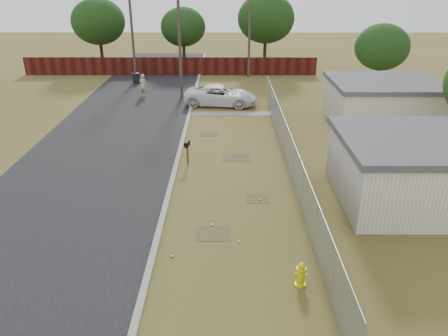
{
  "coord_description": "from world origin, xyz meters",
  "views": [
    {
      "loc": [
        -0.28,
        -20.05,
        9.71
      ],
      "look_at": [
        -0.36,
        -0.9,
        1.1
      ],
      "focal_mm": 35.0,
      "sensor_mm": 36.0,
      "label": 1
    }
  ],
  "objects_px": {
    "fire_hydrant": "(301,275)",
    "mailbox": "(187,146)",
    "pickup_truck": "(221,95)",
    "trash_bin": "(136,78)",
    "pedestrian": "(143,85)"
  },
  "relations": [
    {
      "from": "mailbox",
      "to": "fire_hydrant",
      "type": "bearing_deg",
      "value": -65.74
    },
    {
      "from": "trash_bin",
      "to": "mailbox",
      "type": "bearing_deg",
      "value": -71.4
    },
    {
      "from": "fire_hydrant",
      "to": "pickup_truck",
      "type": "height_order",
      "value": "pickup_truck"
    },
    {
      "from": "trash_bin",
      "to": "pedestrian",
      "type": "bearing_deg",
      "value": -72.27
    },
    {
      "from": "pickup_truck",
      "to": "pedestrian",
      "type": "height_order",
      "value": "pedestrian"
    },
    {
      "from": "mailbox",
      "to": "pickup_truck",
      "type": "relative_size",
      "value": 0.24
    },
    {
      "from": "fire_hydrant",
      "to": "mailbox",
      "type": "bearing_deg",
      "value": 114.26
    },
    {
      "from": "pedestrian",
      "to": "mailbox",
      "type": "bearing_deg",
      "value": 126.16
    },
    {
      "from": "pickup_truck",
      "to": "trash_bin",
      "type": "relative_size",
      "value": 5.84
    },
    {
      "from": "mailbox",
      "to": "pedestrian",
      "type": "relative_size",
      "value": 0.7
    },
    {
      "from": "mailbox",
      "to": "pickup_truck",
      "type": "bearing_deg",
      "value": 81.78
    },
    {
      "from": "fire_hydrant",
      "to": "mailbox",
      "type": "distance_m",
      "value": 11.3
    },
    {
      "from": "fire_hydrant",
      "to": "mailbox",
      "type": "height_order",
      "value": "mailbox"
    },
    {
      "from": "mailbox",
      "to": "pickup_truck",
      "type": "xyz_separation_m",
      "value": [
        1.7,
        11.75,
        -0.27
      ]
    },
    {
      "from": "fire_hydrant",
      "to": "trash_bin",
      "type": "xyz_separation_m",
      "value": [
        -11.09,
        29.46,
        0.06
      ]
    }
  ]
}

